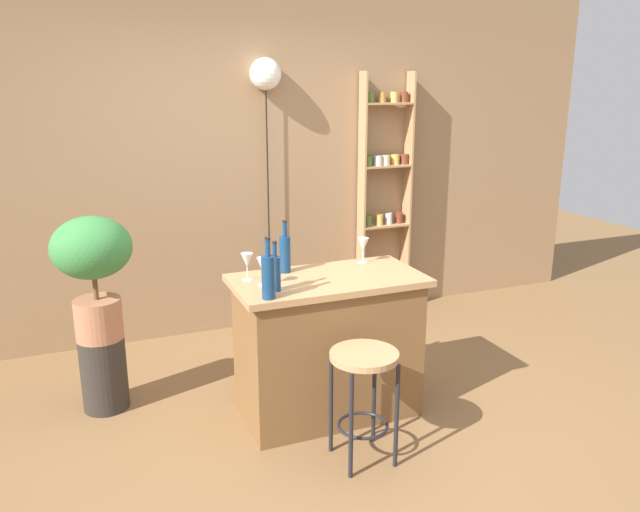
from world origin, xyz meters
The scene contains 14 objects.
ground centered at (0.00, 0.00, 0.00)m, with size 12.00×12.00×0.00m, color brown.
back_wall centered at (0.00, 1.95, 1.40)m, with size 6.40×0.10×2.80m, color #997551.
kitchen_counter centered at (0.00, 0.30, 0.45)m, with size 1.14×0.60×0.89m.
bar_stool centered at (-0.02, -0.25, 0.48)m, with size 0.37×0.37×0.64m.
spice_shelf centered at (1.17, 1.81, 1.06)m, with size 0.47×0.14×2.10m.
plant_stool centered at (-1.29, 0.87, 0.24)m, with size 0.28×0.28×0.48m, color #2D2823.
potted_plant centered at (-1.29, 0.87, 0.96)m, with size 0.48×0.43×0.77m.
bottle_vinegar centered at (-0.37, 0.17, 1.00)m, with size 0.06×0.06×0.29m.
bottle_olive_oil centered at (-0.20, 0.49, 1.01)m, with size 0.07×0.07×0.32m.
bottle_soda_blue centered at (-0.44, 0.07, 1.02)m, with size 0.07×0.07×0.34m.
wine_glass_left centered at (0.33, 0.50, 1.01)m, with size 0.07×0.07×0.16m.
wine_glass_center centered at (-0.46, 0.42, 1.01)m, with size 0.07×0.07×0.16m.
wine_glass_right centered at (-0.40, 0.30, 1.01)m, with size 0.07×0.07×0.16m.
pendant_globe_light centered at (0.12, 1.84, 2.05)m, with size 0.25×0.25×2.20m.
Camera 1 is at (-1.39, -3.01, 2.02)m, focal length 35.35 mm.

